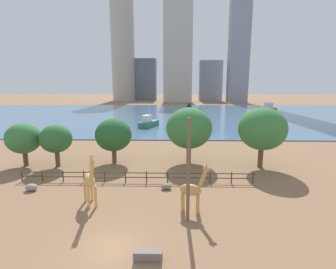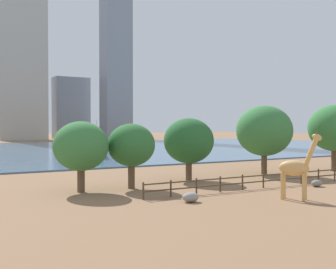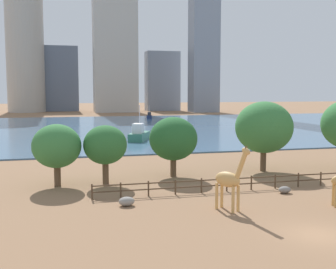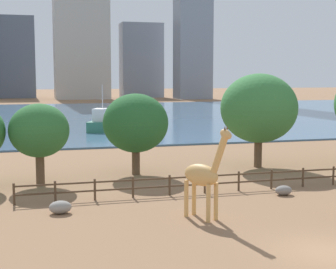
# 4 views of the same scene
# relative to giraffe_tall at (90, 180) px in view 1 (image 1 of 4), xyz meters

# --- Properties ---
(ground_plane) EXTENTS (400.00, 400.00, 0.00)m
(ground_plane) POSITION_rel_giraffe_tall_xyz_m (3.33, 73.68, -2.35)
(ground_plane) COLOR #8C6647
(harbor_water) EXTENTS (180.00, 86.00, 0.20)m
(harbor_water) POSITION_rel_giraffe_tall_xyz_m (3.33, 70.68, -2.25)
(harbor_water) COLOR #476B8C
(harbor_water) RESTS_ON ground
(giraffe_tall) EXTENTS (2.09, 3.01, 5.05)m
(giraffe_tall) POSITION_rel_giraffe_tall_xyz_m (0.00, 0.00, 0.00)
(giraffe_tall) COLOR tan
(giraffe_tall) RESTS_ON ground
(giraffe_companion) EXTENTS (2.66, 1.29, 4.39)m
(giraffe_companion) POSITION_rel_giraffe_tall_xyz_m (9.06, -1.12, -0.32)
(giraffe_companion) COLOR tan
(giraffe_companion) RESTS_ON ground
(utility_pole) EXTENTS (0.28, 0.28, 8.35)m
(utility_pole) POSITION_rel_giraffe_tall_xyz_m (8.64, -2.50, 1.82)
(utility_pole) COLOR brown
(utility_pole) RESTS_ON ground
(boulder_near_fence) EXTENTS (1.11, 0.81, 0.60)m
(boulder_near_fence) POSITION_rel_giraffe_tall_xyz_m (6.72, 3.83, -2.05)
(boulder_near_fence) COLOR gray
(boulder_near_fence) RESTS_ON ground
(boulder_by_pole) EXTENTS (1.23, 0.95, 0.71)m
(boulder_by_pole) POSITION_rel_giraffe_tall_xyz_m (-7.20, 3.11, -2.00)
(boulder_by_pole) COLOR gray
(boulder_by_pole) RESTS_ON ground
(feeding_trough) EXTENTS (1.80, 0.60, 0.60)m
(feeding_trough) POSITION_rel_giraffe_tall_xyz_m (5.94, -7.39, -2.05)
(feeding_trough) COLOR #72665B
(feeding_trough) RESTS_ON ground
(enclosure_fence) EXTENTS (26.12, 0.14, 1.30)m
(enclosure_fence) POSITION_rel_giraffe_tall_xyz_m (3.30, 5.68, -1.59)
(enclosure_fence) COLOR #4C3826
(enclosure_fence) RESTS_ON ground
(tree_left_large) EXTENTS (6.29, 6.29, 7.71)m
(tree_left_large) POSITION_rel_giraffe_tall_xyz_m (9.54, 13.54, 2.51)
(tree_left_large) COLOR brown
(tree_left_large) RESTS_ON ground
(tree_center_broad) EXTENTS (4.12, 4.12, 5.63)m
(tree_center_broad) POSITION_rel_giraffe_tall_xyz_m (-8.02, 11.22, 1.39)
(tree_center_broad) COLOR brown
(tree_center_broad) RESTS_ON ground
(tree_right_tall) EXTENTS (4.52, 4.52, 5.81)m
(tree_right_tall) POSITION_rel_giraffe_tall_xyz_m (-12.47, 11.43, 1.39)
(tree_right_tall) COLOR brown
(tree_right_tall) RESTS_ON ground
(tree_left_small) EXTENTS (4.98, 4.98, 6.19)m
(tree_left_small) POSITION_rel_giraffe_tall_xyz_m (-0.85, 13.11, 1.58)
(tree_left_small) COLOR brown
(tree_left_small) RESTS_ON ground
(tree_right_small) EXTENTS (6.15, 6.15, 7.94)m
(tree_right_small) POSITION_rel_giraffe_tall_xyz_m (18.87, 11.56, 2.80)
(tree_right_small) COLOR brown
(tree_right_small) RESTS_ON ground
(boat_ferry) EXTENTS (2.51, 4.71, 4.02)m
(boat_ferry) POSITION_rel_giraffe_tall_xyz_m (14.31, 100.82, -1.48)
(boat_ferry) COLOR navy
(boat_ferry) RESTS_ON harbor_water
(boat_sailboat) EXTENTS (4.91, 7.27, 6.16)m
(boat_sailboat) POSITION_rel_giraffe_tall_xyz_m (0.90, 43.53, -1.13)
(boat_sailboat) COLOR #337259
(boat_sailboat) RESTS_ON harbor_water
(boat_tug) EXTENTS (5.32, 8.66, 3.59)m
(boat_tug) POSITION_rel_giraffe_tall_xyz_m (43.90, 81.86, -0.94)
(boat_tug) COLOR #B22D28
(boat_tug) RESTS_ON harbor_water
(skyline_tower_needle) EXTENTS (17.49, 10.67, 63.99)m
(skyline_tower_needle) POSITION_rel_giraffe_tall_xyz_m (9.18, 145.65, 29.64)
(skyline_tower_needle) COLOR #B7B2A8
(skyline_tower_needle) RESTS_ON ground
(skyline_block_central) EXTENTS (14.50, 8.03, 25.79)m
(skyline_block_central) POSITION_rel_giraffe_tall_xyz_m (30.82, 153.42, 10.54)
(skyline_block_central) COLOR gray
(skyline_block_central) RESTS_ON ground
(skyline_tower_glass) EXTENTS (15.08, 15.08, 71.21)m
(skyline_tower_glass) POSITION_rel_giraffe_tall_xyz_m (-26.49, 154.87, 33.25)
(skyline_tower_glass) COLOR #ADA89E
(skyline_tower_glass) RESTS_ON ground
(skyline_block_left) EXTENTS (15.17, 10.96, 27.66)m
(skyline_block_left) POSITION_rel_giraffe_tall_xyz_m (-12.88, 161.11, 11.48)
(skyline_block_left) COLOR slate
(skyline_block_left) RESTS_ON ground
(skyline_block_right) EXTENTS (11.10, 8.70, 104.60)m
(skyline_block_right) POSITION_rel_giraffe_tall_xyz_m (44.49, 137.15, 49.95)
(skyline_block_right) COLOR gray
(skyline_block_right) RESTS_ON ground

